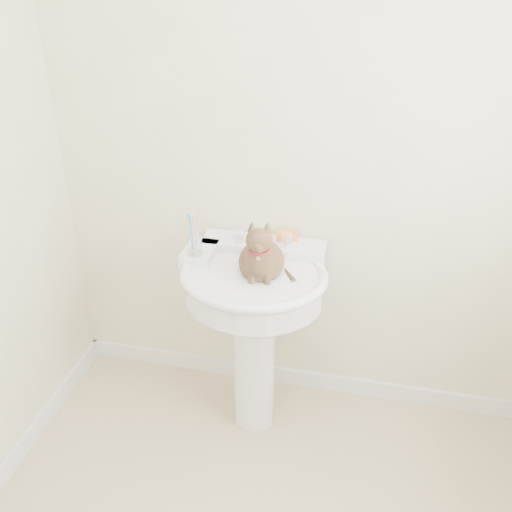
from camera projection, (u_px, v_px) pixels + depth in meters
The scene contains 7 objects.
wall_back at pixel (301, 151), 2.34m from camera, with size 2.20×0.00×2.50m, color #F2ECBF, non-canonical shape.
baseboard_back at pixel (291, 376), 2.93m from camera, with size 2.20×0.02×0.09m, color white.
pedestal_sink at pixel (254, 302), 2.40m from camera, with size 0.63×0.61×0.86m.
faucet at pixel (262, 238), 2.42m from camera, with size 0.28×0.12×0.14m.
soap_bar at pixel (287, 236), 2.49m from camera, with size 0.09×0.06×0.03m, color orange.
toothbrush_cup at pixel (195, 244), 2.35m from camera, with size 0.07×0.07×0.18m.
cat at pixel (261, 259), 2.28m from camera, with size 0.20×0.26×0.38m.
Camera 1 is at (0.30, -1.13, 2.03)m, focal length 40.00 mm.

